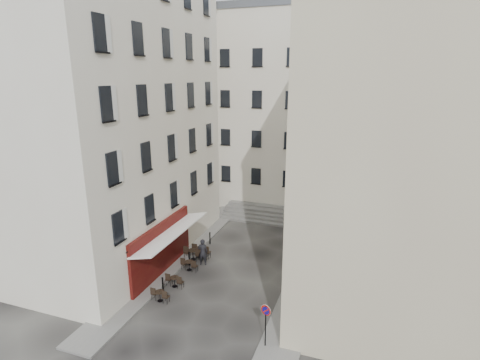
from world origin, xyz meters
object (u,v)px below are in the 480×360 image
at_px(no_parking_sign, 266,318).
at_px(pedestrian, 203,252).
at_px(bistro_table_b, 175,281).
at_px(bistro_table_a, 160,295).

bearing_deg(no_parking_sign, pedestrian, 151.52).
bearing_deg(no_parking_sign, bistro_table_b, 171.14).
height_order(no_parking_sign, pedestrian, no_parking_sign).
relative_size(bistro_table_b, pedestrian, 0.62).
relative_size(no_parking_sign, bistro_table_b, 1.97).
distance_m(no_parking_sign, bistro_table_a, 7.02).
xyz_separation_m(no_parking_sign, pedestrian, (-6.21, 6.48, -0.70)).
height_order(no_parking_sign, bistro_table_a, no_parking_sign).
height_order(bistro_table_a, bistro_table_b, bistro_table_b).
bearing_deg(bistro_table_b, bistro_table_a, -91.39).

